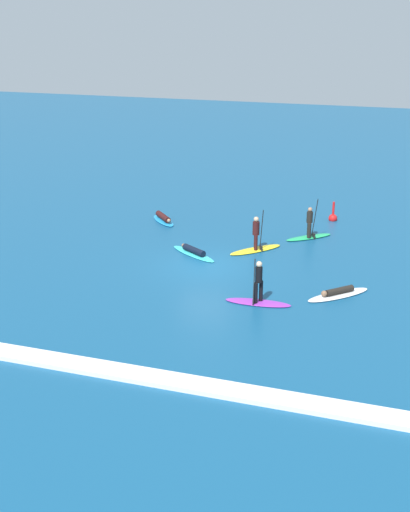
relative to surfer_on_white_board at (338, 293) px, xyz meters
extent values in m
plane|color=navy|center=(-6.60, 1.68, -0.12)|extent=(120.00, 120.00, 0.00)
ellipsoid|color=white|center=(0.02, 0.02, -0.07)|extent=(2.74, 2.79, 0.09)
cylinder|color=black|center=(0.05, 0.05, 0.12)|extent=(1.17, 1.19, 0.28)
sphere|color=brown|center=(-0.52, -0.53, 0.14)|extent=(0.37, 0.37, 0.26)
ellipsoid|color=#1E8CD1|center=(-11.18, 7.84, -0.07)|extent=(2.27, 2.37, 0.10)
cylinder|color=#381414|center=(-11.22, 7.88, 0.16)|extent=(1.33, 1.41, 0.34)
sphere|color=#A37556|center=(-10.60, 7.21, 0.18)|extent=(0.30, 0.30, 0.21)
ellipsoid|color=#23B266|center=(-2.61, 7.46, -0.07)|extent=(2.47, 2.35, 0.10)
cylinder|color=black|center=(-2.56, 7.23, 0.38)|extent=(0.29, 0.29, 0.79)
cylinder|color=black|center=(-2.65, 7.68, 0.38)|extent=(0.29, 0.29, 0.79)
cylinder|color=black|center=(-2.61, 7.46, 1.07)|extent=(0.46, 0.46, 0.60)
sphere|color=#A37556|center=(-2.61, 7.46, 1.49)|extent=(0.34, 0.34, 0.24)
cylinder|color=black|center=(-2.32, 7.36, 1.08)|extent=(0.34, 0.36, 2.17)
cube|color=black|center=(-2.32, 7.36, 0.04)|extent=(0.18, 0.19, 0.32)
ellipsoid|color=yellow|center=(-4.84, 4.60, -0.07)|extent=(2.58, 2.79, 0.09)
cylinder|color=#381414|center=(-4.79, 4.44, 0.36)|extent=(0.24, 0.24, 0.77)
cylinder|color=#381414|center=(-4.89, 4.75, 0.36)|extent=(0.24, 0.24, 0.77)
cylinder|color=#381414|center=(-4.84, 4.60, 1.08)|extent=(0.50, 0.50, 0.69)
sphere|color=tan|center=(-4.84, 4.60, 1.56)|extent=(0.37, 0.37, 0.26)
cylinder|color=black|center=(-4.53, 4.53, 1.04)|extent=(0.22, 0.20, 2.14)
cube|color=black|center=(-4.53, 4.53, 0.03)|extent=(0.19, 0.18, 0.32)
ellipsoid|color=purple|center=(-3.08, -1.86, -0.08)|extent=(2.84, 0.93, 0.08)
cylinder|color=black|center=(-3.00, -1.71, 0.41)|extent=(0.18, 0.18, 0.90)
cylinder|color=black|center=(-3.15, -2.01, 0.41)|extent=(0.18, 0.18, 0.90)
cylinder|color=black|center=(-3.08, -1.86, 1.19)|extent=(0.32, 0.32, 0.66)
sphere|color=beige|center=(-3.08, -1.86, 1.65)|extent=(0.27, 0.27, 0.25)
cylinder|color=black|center=(-3.21, -2.12, 0.95)|extent=(0.06, 0.25, 1.96)
cube|color=black|center=(-3.21, -2.12, 0.02)|extent=(0.07, 0.20, 0.32)
ellipsoid|color=#33C6CC|center=(-7.66, 3.02, -0.08)|extent=(3.02, 2.28, 0.08)
cylinder|color=black|center=(-7.62, 2.99, 0.12)|extent=(1.44, 1.09, 0.33)
sphere|color=brown|center=(-8.35, 3.46, 0.14)|extent=(0.29, 0.29, 0.21)
sphere|color=red|center=(-1.84, 11.13, 0.01)|extent=(0.51, 0.51, 0.51)
cylinder|color=red|center=(-1.84, 11.13, 0.44)|extent=(0.14, 0.14, 1.12)
cube|color=white|center=(-6.60, -9.09, -0.03)|extent=(24.86, 0.90, 0.18)
camera|label=1|loc=(3.07, -27.61, 11.59)|focal=48.02mm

